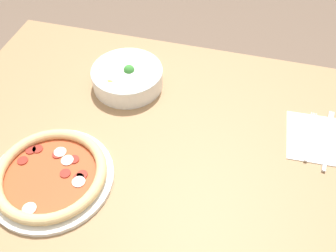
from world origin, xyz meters
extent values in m
plane|color=brown|center=(0.00, 0.00, 0.00)|extent=(8.00, 8.00, 0.00)
cube|color=#99724C|center=(0.00, 0.00, 0.74)|extent=(1.21, 0.80, 0.03)
cylinder|color=olive|center=(-0.53, 0.33, 0.36)|extent=(0.06, 0.06, 0.72)
cylinder|color=olive|center=(0.53, 0.33, 0.36)|extent=(0.06, 0.06, 0.72)
cylinder|color=white|center=(-0.21, -0.20, 0.76)|extent=(0.30, 0.30, 0.01)
torus|color=#DBB77A|center=(-0.21, -0.20, 0.78)|extent=(0.27, 0.27, 0.03)
cylinder|color=#B74723|center=(-0.21, -0.20, 0.77)|extent=(0.24, 0.24, 0.01)
cylinder|color=maroon|center=(-0.22, -0.14, 0.77)|extent=(0.03, 0.03, 0.00)
cylinder|color=maroon|center=(-0.27, -0.14, 0.77)|extent=(0.03, 0.03, 0.00)
cylinder|color=maroon|center=(-0.29, -0.15, 0.77)|extent=(0.03, 0.03, 0.00)
cylinder|color=maroon|center=(-0.29, -0.18, 0.77)|extent=(0.03, 0.03, 0.00)
cylinder|color=maroon|center=(-0.18, -0.19, 0.77)|extent=(0.03, 0.03, 0.00)
cylinder|color=maroon|center=(-0.13, -0.18, 0.77)|extent=(0.03, 0.03, 0.00)
cylinder|color=maroon|center=(-0.14, -0.20, 0.77)|extent=(0.03, 0.03, 0.00)
cylinder|color=maroon|center=(-0.17, -0.15, 0.77)|extent=(0.03, 0.03, 0.00)
ellipsoid|color=silver|center=(-0.22, -0.14, 0.77)|extent=(0.03, 0.03, 0.01)
ellipsoid|color=silver|center=(-0.14, -0.20, 0.77)|extent=(0.03, 0.03, 0.01)
ellipsoid|color=silver|center=(-0.21, -0.30, 0.77)|extent=(0.03, 0.03, 0.01)
ellipsoid|color=silver|center=(-0.19, -0.15, 0.77)|extent=(0.03, 0.03, 0.01)
cylinder|color=white|center=(-0.14, 0.16, 0.78)|extent=(0.21, 0.21, 0.06)
torus|color=white|center=(-0.14, 0.16, 0.81)|extent=(0.21, 0.21, 0.01)
ellipsoid|color=tan|center=(-0.18, 0.09, 0.80)|extent=(0.04, 0.04, 0.02)
ellipsoid|color=tan|center=(-0.22, 0.14, 0.80)|extent=(0.04, 0.03, 0.02)
ellipsoid|color=#998466|center=(-0.21, 0.21, 0.80)|extent=(0.04, 0.03, 0.02)
ellipsoid|color=#998466|center=(-0.13, 0.21, 0.80)|extent=(0.04, 0.04, 0.02)
ellipsoid|color=tan|center=(-0.20, 0.16, 0.80)|extent=(0.04, 0.04, 0.02)
ellipsoid|color=tan|center=(-0.08, 0.16, 0.80)|extent=(0.04, 0.03, 0.02)
ellipsoid|color=tan|center=(-0.10, 0.11, 0.80)|extent=(0.03, 0.02, 0.02)
ellipsoid|color=#998466|center=(-0.11, 0.23, 0.80)|extent=(0.04, 0.04, 0.02)
sphere|color=#388433|center=(-0.13, 0.16, 0.81)|extent=(0.03, 0.03, 0.03)
ellipsoid|color=yellow|center=(-0.17, 0.10, 0.80)|extent=(0.04, 0.02, 0.02)
cube|color=white|center=(0.42, 0.09, 0.75)|extent=(0.18, 0.18, 0.00)
cube|color=silver|center=(0.39, 0.07, 0.76)|extent=(0.02, 0.12, 0.00)
cube|color=silver|center=(0.40, 0.15, 0.76)|extent=(0.01, 0.05, 0.00)
cube|color=silver|center=(0.40, 0.15, 0.76)|extent=(0.01, 0.05, 0.00)
cube|color=silver|center=(0.40, 0.15, 0.76)|extent=(0.01, 0.05, 0.00)
cube|color=silver|center=(0.39, 0.15, 0.76)|extent=(0.01, 0.05, 0.00)
cube|color=silver|center=(0.43, 0.03, 0.76)|extent=(0.02, 0.09, 0.01)
cube|color=silver|center=(0.44, 0.13, 0.76)|extent=(0.03, 0.13, 0.00)
camera|label=1|loc=(0.19, -0.62, 1.52)|focal=40.00mm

